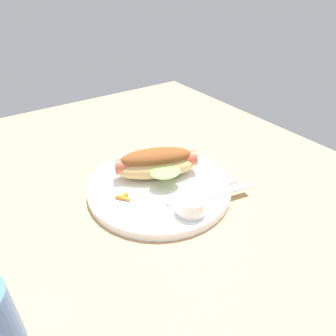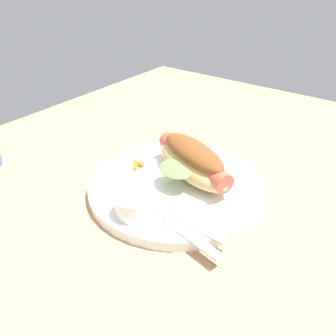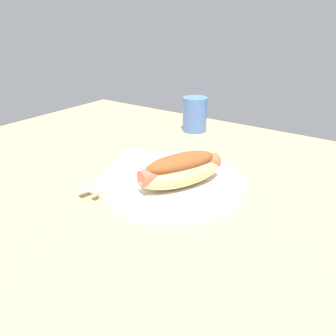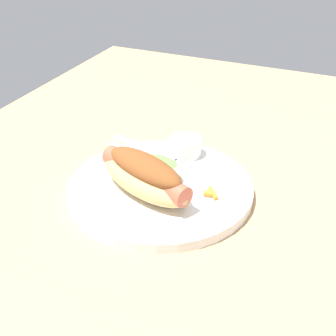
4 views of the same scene
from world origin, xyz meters
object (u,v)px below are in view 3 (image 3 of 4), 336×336
hot_dog (180,170)px  fork (124,178)px  plate (171,182)px  sauce_ramekin (131,160)px  knife (113,178)px  drinking_cup (195,114)px  carrot_garnish (193,163)px

hot_dog → fork: hot_dog is taller
plate → sauce_ramekin: sauce_ramekin is taller
sauce_ramekin → knife: sauce_ramekin is taller
plate → drinking_cup: (-14.90, 32.68, 3.92)cm
knife → carrot_garnish: bearing=-19.6°
hot_dog → sauce_ramekin: bearing=107.1°
hot_dog → fork: bearing=135.9°
sauce_ramekin → knife: size_ratio=0.37×
fork → sauce_ramekin: bearing=32.4°
carrot_garnish → sauce_ramekin: bearing=-140.6°
fork → drinking_cup: 39.07cm
hot_dog → carrot_garnish: 10.14cm
carrot_garnish → knife: bearing=-121.2°
hot_dog → carrot_garnish: size_ratio=6.49×
plate → hot_dog: bearing=-22.8°
fork → carrot_garnish: size_ratio=5.84×
sauce_ramekin → drinking_cup: size_ratio=0.58×
hot_dog → drinking_cup: 38.19cm
hot_dog → knife: 13.39cm
carrot_garnish → plate: bearing=-88.8°
knife → plate: bearing=-42.5°
sauce_ramekin → knife: 6.85cm
sauce_ramekin → drinking_cup: (-4.80, 32.64, 1.65)cm
hot_dog → sauce_ramekin: size_ratio=3.32×
knife → carrot_garnish: 17.31cm
carrot_garnish → drinking_cup: 28.70cm
sauce_ramekin → fork: size_ratio=0.33×
plate → drinking_cup: size_ratio=3.01×
sauce_ramekin → carrot_garnish: (9.92, 8.15, -1.07)cm
plate → sauce_ramekin: (-10.10, 0.04, 2.27)cm
hot_dog → drinking_cup: size_ratio=1.92×
hot_dog → knife: size_ratio=1.22×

